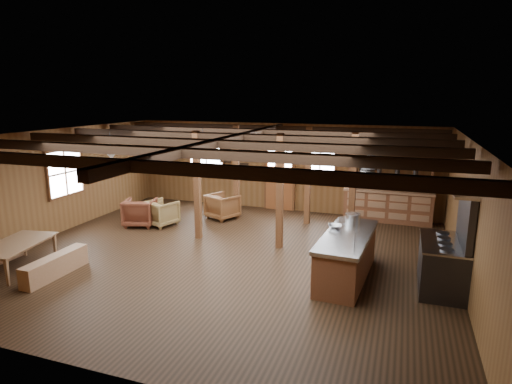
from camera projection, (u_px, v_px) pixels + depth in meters
room at (225, 198)px, 9.64m from camera, size 10.04×9.04×2.84m
ceiling_joists at (227, 140)px, 9.52m from camera, size 9.80×8.82×0.18m
timber_posts at (274, 182)px, 11.39m from camera, size 3.95×2.35×2.80m
back_door at (280, 183)px, 13.86m from camera, size 1.02×0.08×2.15m
window_back_left at (207, 157)px, 14.54m from camera, size 1.32×0.06×1.32m
window_back_right at (320, 163)px, 13.29m from camera, size 1.02×0.06×1.32m
window_left at (65, 173)px, 11.65m from camera, size 0.14×1.24×1.32m
notice_boards at (236, 158)px, 14.17m from camera, size 1.08×0.03×0.90m
back_counter at (388, 202)px, 12.60m from camera, size 2.55×0.60×2.45m
pendant_lamps at (160, 151)px, 11.10m from camera, size 1.86×2.36×0.66m
pot_rack at (372, 163)px, 8.79m from camera, size 0.28×3.00×0.44m
kitchen_island at (346, 256)px, 8.67m from camera, size 1.05×2.55×1.20m
step_stool at (362, 251)px, 9.70m from camera, size 0.54×0.41×0.44m
commercial_range at (446, 257)px, 8.15m from camera, size 0.84×1.63×2.01m
dining_table at (18, 256)px, 9.14m from camera, size 1.23×1.84×0.60m
bench_aisle at (55, 266)px, 8.83m from camera, size 0.30×1.60×0.44m
armchair_a at (140, 212)px, 12.24m from camera, size 1.04×1.06×0.78m
armchair_b at (223, 206)px, 12.94m from camera, size 1.09×1.10×0.76m
armchair_c at (161, 213)px, 12.28m from camera, size 0.99×1.00×0.73m
counter_pot at (353, 218)px, 9.36m from camera, size 0.33×0.33×0.20m
bowl at (335, 226)px, 8.98m from camera, size 0.34×0.34×0.07m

